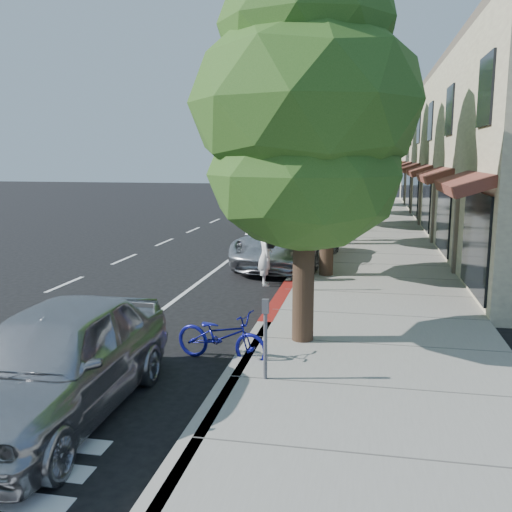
% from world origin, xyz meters
% --- Properties ---
extents(ground, '(120.00, 120.00, 0.00)m').
position_xyz_m(ground, '(0.00, 0.00, 0.00)').
color(ground, black).
rests_on(ground, ground).
extents(sidewalk, '(4.60, 56.00, 0.15)m').
position_xyz_m(sidewalk, '(2.30, 8.00, 0.07)').
color(sidewalk, gray).
rests_on(sidewalk, ground).
extents(curb, '(0.30, 56.00, 0.15)m').
position_xyz_m(curb, '(0.00, 8.00, 0.07)').
color(curb, '#9E998E').
rests_on(curb, ground).
extents(curb_red_segment, '(0.32, 4.00, 0.15)m').
position_xyz_m(curb_red_segment, '(0.00, 1.00, 0.07)').
color(curb_red_segment, maroon).
rests_on(curb_red_segment, ground).
extents(street_tree_0, '(4.12, 4.12, 6.95)m').
position_xyz_m(street_tree_0, '(0.90, -2.00, 4.31)').
color(street_tree_0, black).
rests_on(street_tree_0, ground).
extents(street_tree_1, '(4.87, 4.87, 7.43)m').
position_xyz_m(street_tree_1, '(0.90, 4.00, 4.52)').
color(street_tree_1, black).
rests_on(street_tree_1, ground).
extents(street_tree_2, '(4.40, 4.40, 7.63)m').
position_xyz_m(street_tree_2, '(0.90, 10.00, 4.77)').
color(street_tree_2, black).
rests_on(street_tree_2, ground).
extents(street_tree_3, '(5.64, 5.64, 8.03)m').
position_xyz_m(street_tree_3, '(0.90, 16.00, 4.79)').
color(street_tree_3, black).
rests_on(street_tree_3, ground).
extents(street_tree_4, '(4.91, 4.91, 8.06)m').
position_xyz_m(street_tree_4, '(0.90, 22.00, 4.99)').
color(street_tree_4, black).
rests_on(street_tree_4, ground).
extents(street_tree_5, '(4.20, 4.20, 7.53)m').
position_xyz_m(street_tree_5, '(0.90, 28.00, 4.74)').
color(street_tree_5, black).
rests_on(street_tree_5, ground).
extents(cyclist, '(0.56, 0.70, 1.68)m').
position_xyz_m(cyclist, '(-0.70, 3.00, 0.84)').
color(cyclist, white).
rests_on(cyclist, ground).
extents(bicycle, '(1.83, 1.01, 0.91)m').
position_xyz_m(bicycle, '(-0.40, -3.00, 0.46)').
color(bicycle, navy).
rests_on(bicycle, ground).
extents(silver_suv, '(3.25, 5.91, 1.57)m').
position_xyz_m(silver_suv, '(-0.50, 6.01, 0.78)').
color(silver_suv, '#B4B4B9').
rests_on(silver_suv, ground).
extents(dark_sedan, '(1.81, 4.47, 1.44)m').
position_xyz_m(dark_sedan, '(-1.60, 9.54, 0.72)').
color(dark_sedan, '#212327').
rests_on(dark_sedan, ground).
extents(white_pickup, '(2.60, 5.95, 1.70)m').
position_xyz_m(white_pickup, '(-2.03, 19.35, 0.85)').
color(white_pickup, silver).
rests_on(white_pickup, ground).
extents(dark_suv_far, '(2.16, 5.08, 1.71)m').
position_xyz_m(dark_suv_far, '(-0.50, 25.56, 0.86)').
color(dark_suv_far, black).
rests_on(dark_suv_far, ground).
extents(near_car_a, '(1.92, 4.69, 1.59)m').
position_xyz_m(near_car_a, '(-2.07, -5.50, 0.80)').
color(near_car_a, '#ACACB1').
rests_on(near_car_a, ground).
extents(pedestrian, '(1.04, 0.99, 1.70)m').
position_xyz_m(pedestrian, '(1.18, 11.03, 1.00)').
color(pedestrian, black).
rests_on(pedestrian, sidewalk).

